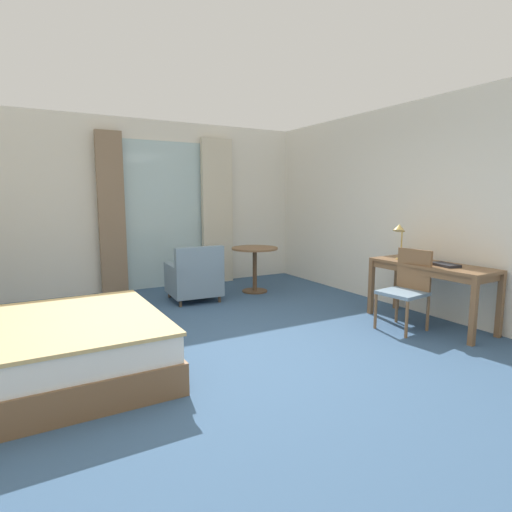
# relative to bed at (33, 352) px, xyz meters

# --- Properties ---
(ground) EXTENTS (6.45, 7.79, 0.10)m
(ground) POSITION_rel_bed_xyz_m (1.74, -0.37, -0.33)
(ground) COLOR #38567A
(wall_back) EXTENTS (6.05, 0.12, 2.83)m
(wall_back) POSITION_rel_bed_xyz_m (1.74, 3.27, 1.14)
(wall_back) COLOR white
(wall_back) RESTS_ON ground
(wall_right) EXTENTS (0.12, 7.39, 2.83)m
(wall_right) POSITION_rel_bed_xyz_m (4.71, -0.37, 1.14)
(wall_right) COLOR white
(wall_right) RESTS_ON ground
(balcony_glass_door) EXTENTS (1.40, 0.02, 2.49)m
(balcony_glass_door) POSITION_rel_bed_xyz_m (2.17, 3.19, 0.97)
(balcony_glass_door) COLOR silver
(balcony_glass_door) RESTS_ON ground
(curtain_panel_left) EXTENTS (0.40, 0.10, 2.59)m
(curtain_panel_left) POSITION_rel_bed_xyz_m (1.25, 3.09, 1.01)
(curtain_panel_left) COLOR #897056
(curtain_panel_left) RESTS_ON ground
(curtain_panel_right) EXTENTS (0.58, 0.10, 2.59)m
(curtain_panel_right) POSITION_rel_bed_xyz_m (3.09, 3.09, 1.01)
(curtain_panel_right) COLOR beige
(curtain_panel_right) RESTS_ON ground
(bed) EXTENTS (2.03, 1.76, 1.04)m
(bed) POSITION_rel_bed_xyz_m (0.00, 0.00, 0.00)
(bed) COLOR brown
(bed) RESTS_ON ground
(writing_desk) EXTENTS (0.61, 1.50, 0.76)m
(writing_desk) POSITION_rel_bed_xyz_m (4.29, -0.55, 0.39)
(writing_desk) COLOR brown
(writing_desk) RESTS_ON ground
(desk_chair) EXTENTS (0.51, 0.51, 0.95)m
(desk_chair) POSITION_rel_bed_xyz_m (3.92, -0.52, 0.25)
(desk_chair) COLOR gray
(desk_chair) RESTS_ON ground
(desk_lamp) EXTENTS (0.28, 0.21, 0.49)m
(desk_lamp) POSITION_rel_bed_xyz_m (4.11, -0.20, 0.85)
(desk_lamp) COLOR tan
(desk_lamp) RESTS_ON writing_desk
(closed_book) EXTENTS (0.24, 0.35, 0.03)m
(closed_book) POSITION_rel_bed_xyz_m (4.26, -0.76, 0.50)
(closed_book) COLOR #232328
(closed_book) RESTS_ON writing_desk
(armchair_by_window) EXTENTS (0.76, 0.77, 0.85)m
(armchair_by_window) POSITION_rel_bed_xyz_m (2.21, 1.98, 0.06)
(armchair_by_window) COLOR gray
(armchair_by_window) RESTS_ON ground
(round_cafe_table) EXTENTS (0.76, 0.76, 0.74)m
(round_cafe_table) POSITION_rel_bed_xyz_m (3.29, 2.05, 0.27)
(round_cafe_table) COLOR brown
(round_cafe_table) RESTS_ON ground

